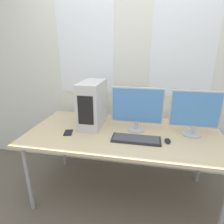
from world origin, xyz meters
TOP-DOWN VIEW (x-y plane):
  - wall_back at (0.00, 1.05)m, footprint 8.00×0.07m
  - desk at (0.00, 0.46)m, footprint 1.88×0.92m
  - pc_tower at (-0.35, 0.58)m, footprint 0.22×0.43m
  - monitor_main at (0.11, 0.54)m, footprint 0.50×0.17m
  - monitor_right_near at (0.64, 0.53)m, footprint 0.44×0.17m
  - keyboard at (0.13, 0.31)m, footprint 0.44×0.16m
  - mouse at (0.41, 0.33)m, footprint 0.05×0.09m
  - cell_phone at (-0.53, 0.33)m, footprint 0.10×0.14m

SIDE VIEW (x-z plane):
  - desk at x=0.00m, z-range 0.33..1.09m
  - cell_phone at x=-0.53m, z-range 0.76..0.77m
  - keyboard at x=0.13m, z-range 0.76..0.78m
  - mouse at x=0.41m, z-range 0.76..0.78m
  - monitor_right_near at x=0.64m, z-range 0.77..1.20m
  - pc_tower at x=-0.35m, z-range 0.76..1.22m
  - monitor_main at x=0.11m, z-range 0.78..1.21m
  - wall_back at x=0.00m, z-range 0.00..2.70m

